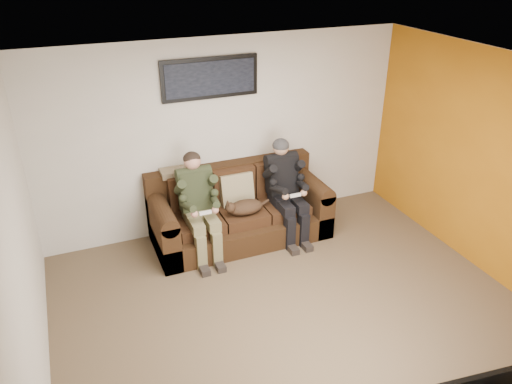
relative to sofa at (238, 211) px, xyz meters
name	(u,v)px	position (x,y,z in m)	size (l,w,h in m)	color
floor	(297,317)	(-0.01, -1.83, -0.36)	(5.00, 5.00, 0.00)	brown
ceiling	(309,77)	(-0.01, -1.83, 2.24)	(5.00, 5.00, 0.00)	silver
wall_back	(226,136)	(-0.01, 0.42, 0.94)	(5.00, 5.00, 0.00)	beige
wall_left	(20,270)	(-2.51, -1.83, 0.94)	(4.50, 4.50, 0.00)	beige
wall_right	(500,171)	(2.49, -1.83, 0.94)	(4.50, 4.50, 0.00)	beige
accent_wall_right	(499,171)	(2.48, -1.83, 0.94)	(4.50, 4.50, 0.00)	#A76210
sofa	(238,211)	(0.00, 0.00, 0.00)	(2.32, 1.00, 0.95)	#301D0E
throw_pillow	(237,189)	(0.00, 0.04, 0.32)	(0.44, 0.13, 0.42)	#948661
throw_blanket	(179,172)	(-0.70, 0.29, 0.59)	(0.47, 0.23, 0.08)	gray
person_left	(198,200)	(-0.60, -0.19, 0.39)	(0.51, 0.87, 1.32)	olive
person_right	(285,184)	(0.60, -0.19, 0.39)	(0.51, 0.86, 1.33)	black
cat	(244,207)	(-0.01, -0.27, 0.21)	(0.66, 0.26, 0.24)	#452C1B
framed_poster	(210,78)	(-0.20, 0.38, 1.74)	(1.25, 0.05, 0.52)	black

